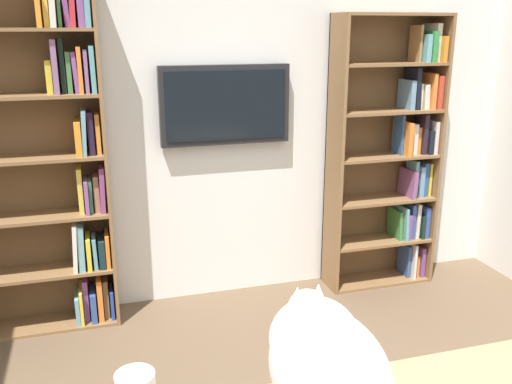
{
  "coord_description": "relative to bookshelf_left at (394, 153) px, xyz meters",
  "views": [
    {
      "loc": [
        0.79,
        1.45,
        1.87
      ],
      "look_at": [
        0.02,
        -1.16,
        1.06
      ],
      "focal_mm": 39.17,
      "sensor_mm": 36.0,
      "label": 1
    }
  ],
  "objects": [
    {
      "name": "wall_back",
      "position": [
        1.29,
        -0.17,
        0.36
      ],
      "size": [
        4.52,
        0.06,
        2.7
      ],
      "primitive_type": "cube",
      "color": "silver",
      "rests_on": "ground"
    },
    {
      "name": "cat",
      "position": [
        1.48,
        2.2,
        -0.06
      ],
      "size": [
        0.33,
        0.63,
        0.36
      ],
      "color": "white",
      "rests_on": "desk"
    },
    {
      "name": "bookshelf_right",
      "position": [
        2.36,
        -0.0,
        0.12
      ],
      "size": [
        0.93,
        0.28,
        2.23
      ],
      "color": "brown",
      "rests_on": "ground"
    },
    {
      "name": "bookshelf_left",
      "position": [
        0.0,
        0.0,
        0.0
      ],
      "size": [
        0.79,
        0.28,
        1.96
      ],
      "color": "brown",
      "rests_on": "ground"
    },
    {
      "name": "wall_mounted_tv",
      "position": [
        1.23,
        -0.09,
        0.38
      ],
      "size": [
        0.87,
        0.07,
        0.52
      ],
      "color": "black"
    }
  ]
}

